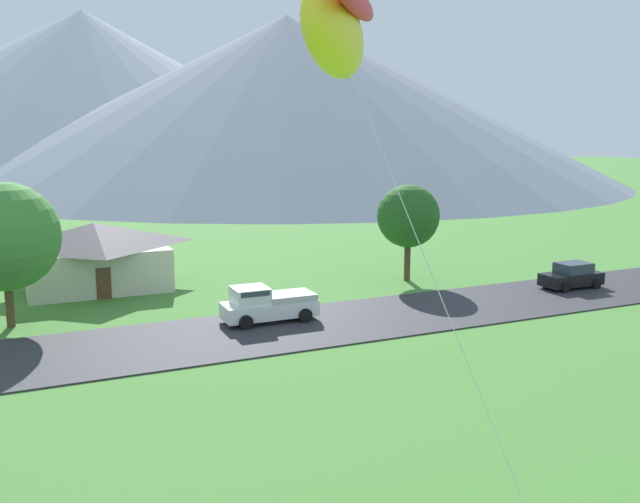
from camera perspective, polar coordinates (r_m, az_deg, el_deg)
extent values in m
cube|color=#2D2D33|center=(36.17, -7.35, -6.87)|extent=(160.00, 7.86, 0.08)
cone|color=gray|center=(174.83, -18.79, 12.27)|extent=(139.22, 139.22, 37.58)
cone|color=#8E939E|center=(181.26, -7.60, 9.52)|extent=(76.14, 76.14, 18.02)
cone|color=slate|center=(142.05, -2.74, 12.41)|extent=(130.66, 130.66, 32.64)
cube|color=beige|center=(48.94, -17.99, -1.16)|extent=(8.92, 7.62, 2.81)
pyramid|color=#474247|center=(48.58, -18.13, 1.36)|extent=(9.63, 8.23, 1.55)
cube|color=brown|center=(45.29, -17.40, -2.54)|extent=(0.90, 0.06, 2.00)
cylinder|color=#4C3823|center=(40.70, -24.23, -3.82)|extent=(0.44, 0.44, 2.77)
sphere|color=#3D7F33|center=(40.05, -24.60, 1.13)|extent=(5.79, 5.79, 5.79)
cylinder|color=#4C3823|center=(48.87, 7.21, -0.69)|extent=(0.44, 0.44, 2.93)
sphere|color=#23561E|center=(48.39, 7.29, 2.92)|extent=(4.37, 4.37, 4.37)
cube|color=black|center=(49.02, 20.00, -2.13)|extent=(4.21, 1.82, 0.80)
cube|color=#2D3847|center=(48.98, 20.18, -1.27)|extent=(2.21, 1.60, 0.68)
cylinder|color=black|center=(47.51, 19.59, -2.83)|extent=(0.64, 0.24, 0.64)
cylinder|color=black|center=(48.80, 18.09, -2.41)|extent=(0.64, 0.24, 0.64)
cylinder|color=black|center=(49.40, 21.84, -2.49)|extent=(0.64, 0.24, 0.64)
cylinder|color=black|center=(50.65, 20.34, -2.10)|extent=(0.64, 0.24, 0.64)
cube|color=white|center=(38.29, -4.18, -4.74)|extent=(5.22, 2.04, 0.84)
cube|color=white|center=(37.73, -5.77, -3.63)|extent=(1.92, 1.86, 0.90)
cube|color=#2D3847|center=(37.67, -5.78, -3.23)|extent=(1.63, 1.89, 0.28)
cube|color=#B7B7B7|center=(38.53, -2.58, -3.71)|extent=(2.72, 1.98, 0.36)
cylinder|color=black|center=(36.91, -6.14, -5.81)|extent=(0.76, 0.29, 0.76)
cylinder|color=black|center=(38.79, -7.06, -5.05)|extent=(0.76, 0.29, 0.76)
cylinder|color=black|center=(38.03, -1.23, -5.28)|extent=(0.76, 0.29, 0.76)
cylinder|color=black|center=(39.86, -2.37, -4.56)|extent=(0.76, 0.29, 0.76)
ellipsoid|color=yellow|center=(16.71, 1.12, 17.69)|extent=(3.52, 3.77, 2.35)
ellipsoid|color=red|center=(16.69, 2.96, 19.93)|extent=(2.74, 3.13, 0.81)
cylinder|color=silver|center=(15.20, 9.62, -2.93)|extent=(2.46, 5.43, 11.20)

